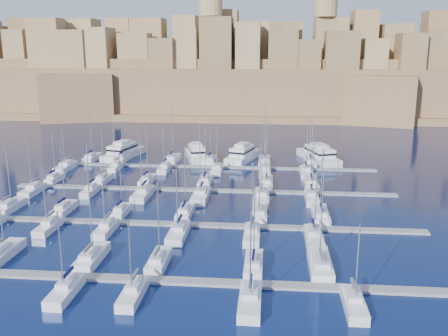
# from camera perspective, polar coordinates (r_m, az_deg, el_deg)

# --- Properties ---
(ground) EXTENTS (600.00, 600.00, 0.00)m
(ground) POSITION_cam_1_polar(r_m,az_deg,el_deg) (100.72, -3.32, -4.22)
(ground) COLOR #040D31
(ground) RESTS_ON ground
(pontoon_near) EXTENTS (84.00, 2.00, 0.40)m
(pontoon_near) POSITION_cam_1_polar(r_m,az_deg,el_deg) (69.61, -7.63, -12.59)
(pontoon_near) COLOR slate
(pontoon_near) RESTS_ON ground
(pontoon_mid_near) EXTENTS (84.00, 2.00, 0.40)m
(pontoon_mid_near) POSITION_cam_1_polar(r_m,az_deg,el_deg) (89.45, -4.49, -6.43)
(pontoon_mid_near) COLOR slate
(pontoon_mid_near) RESTS_ON ground
(pontoon_mid_far) EXTENTS (84.00, 2.00, 0.40)m
(pontoon_mid_far) POSITION_cam_1_polar(r_m,az_deg,el_deg) (110.12, -2.54, -2.54)
(pontoon_mid_far) COLOR slate
(pontoon_mid_far) RESTS_ON ground
(pontoon_far) EXTENTS (84.00, 2.00, 0.40)m
(pontoon_far) POSITION_cam_1_polar(r_m,az_deg,el_deg) (131.23, -1.23, 0.12)
(pontoon_far) COLOR slate
(pontoon_far) RESTS_ON ground
(sailboat_1) EXTENTS (2.82, 9.39, 14.25)m
(sailboat_1) POSITION_cam_1_polar(r_m,az_deg,el_deg) (82.95, -23.98, -8.87)
(sailboat_1) COLOR silver
(sailboat_1) RESTS_ON ground
(sailboat_2) EXTENTS (2.75, 9.16, 14.71)m
(sailboat_2) POSITION_cam_1_polar(r_m,az_deg,el_deg) (77.17, -14.87, -9.78)
(sailboat_2) COLOR silver
(sailboat_2) RESTS_ON ground
(sailboat_3) EXTENTS (2.52, 8.39, 12.76)m
(sailboat_3) POSITION_cam_1_polar(r_m,az_deg,el_deg) (74.06, -7.45, -10.47)
(sailboat_3) COLOR silver
(sailboat_3) RESTS_ON ground
(sailboat_4) EXTENTS (2.54, 8.48, 12.46)m
(sailboat_4) POSITION_cam_1_polar(r_m,az_deg,el_deg) (72.44, 3.40, -10.94)
(sailboat_4) COLOR silver
(sailboat_4) RESTS_ON ground
(sailboat_5) EXTENTS (3.12, 10.39, 14.45)m
(sailboat_5) POSITION_cam_1_polar(r_m,az_deg,el_deg) (73.63, 10.90, -10.72)
(sailboat_5) COLOR silver
(sailboat_5) RESTS_ON ground
(sailboat_8) EXTENTS (2.45, 8.17, 11.76)m
(sailboat_8) POSITION_cam_1_polar(r_m,az_deg,el_deg) (68.31, -17.66, -13.20)
(sailboat_8) COLOR silver
(sailboat_8) RESTS_ON ground
(sailboat_9) EXTENTS (2.36, 7.87, 10.97)m
(sailboat_9) POSITION_cam_1_polar(r_m,az_deg,el_deg) (65.68, -10.36, -13.89)
(sailboat_9) COLOR silver
(sailboat_9) RESTS_ON ground
(sailboat_10) EXTENTS (2.68, 8.93, 12.42)m
(sailboat_10) POSITION_cam_1_polar(r_m,az_deg,el_deg) (63.06, 2.99, -14.88)
(sailboat_10) COLOR silver
(sailboat_10) RESTS_ON ground
(sailboat_11) EXTENTS (2.40, 8.01, 11.41)m
(sailboat_11) POSITION_cam_1_polar(r_m,az_deg,el_deg) (64.29, 14.63, -14.76)
(sailboat_11) COLOR silver
(sailboat_11) RESTS_ON ground
(sailboat_12) EXTENTS (2.66, 8.85, 12.82)m
(sailboat_12) POSITION_cam_1_polar(r_m,az_deg,el_deg) (105.70, -23.26, -4.06)
(sailboat_12) COLOR silver
(sailboat_12) RESTS_ON ground
(sailboat_13) EXTENTS (2.47, 8.25, 12.77)m
(sailboat_13) POSITION_cam_1_polar(r_m,az_deg,el_deg) (100.67, -17.79, -4.44)
(sailboat_13) COLOR silver
(sailboat_13) RESTS_ON ground
(sailboat_14) EXTENTS (2.23, 7.42, 11.79)m
(sailboat_14) POSITION_cam_1_polar(r_m,az_deg,el_deg) (96.48, -11.66, -4.85)
(sailboat_14) COLOR silver
(sailboat_14) RESTS_ON ground
(sailboat_15) EXTENTS (2.56, 8.54, 13.37)m
(sailboat_15) POSITION_cam_1_polar(r_m,az_deg,el_deg) (94.21, -4.46, -5.04)
(sailboat_15) COLOR silver
(sailboat_15) RESTS_ON ground
(sailboat_16) EXTENTS (2.89, 9.65, 14.25)m
(sailboat_16) POSITION_cam_1_polar(r_m,az_deg,el_deg) (93.43, 4.05, -5.19)
(sailboat_16) COLOR silver
(sailboat_16) RESTS_ON ground
(sailboat_17) EXTENTS (2.95, 9.85, 13.50)m
(sailboat_17) POSITION_cam_1_polar(r_m,az_deg,el_deg) (93.99, 10.95, -5.29)
(sailboat_17) COLOR silver
(sailboat_17) RESTS_ON ground
(sailboat_19) EXTENTS (2.34, 7.80, 11.90)m
(sailboat_19) POSITION_cam_1_polar(r_m,az_deg,el_deg) (91.72, -19.43, -6.35)
(sailboat_19) COLOR silver
(sailboat_19) RESTS_ON ground
(sailboat_20) EXTENTS (2.38, 7.92, 11.39)m
(sailboat_20) POSITION_cam_1_polar(r_m,az_deg,el_deg) (87.94, -13.34, -6.78)
(sailboat_20) COLOR silver
(sailboat_20) RESTS_ON ground
(sailboat_21) EXTENTS (2.78, 9.28, 13.76)m
(sailboat_21) POSITION_cam_1_polar(r_m,az_deg,el_deg) (84.20, -5.24, -7.36)
(sailboat_21) COLOR silver
(sailboat_21) RESTS_ON ground
(sailboat_22) EXTENTS (2.60, 8.66, 13.39)m
(sailboat_22) POSITION_cam_1_polar(r_m,az_deg,el_deg) (83.19, 3.21, -7.60)
(sailboat_22) COLOR silver
(sailboat_22) RESTS_ON ground
(sailboat_23) EXTENTS (2.79, 9.30, 13.54)m
(sailboat_23) POSITION_cam_1_polar(r_m,az_deg,el_deg) (83.18, 10.23, -7.80)
(sailboat_23) COLOR silver
(sailboat_23) RESTS_ON ground
(sailboat_24) EXTENTS (2.25, 7.49, 12.35)m
(sailboat_24) POSITION_cam_1_polar(r_m,az_deg,el_deg) (124.20, -18.80, -1.15)
(sailboat_24) COLOR silver
(sailboat_24) RESTS_ON ground
(sailboat_25) EXTENTS (2.46, 8.21, 12.52)m
(sailboat_25) POSITION_cam_1_polar(r_m,az_deg,el_deg) (120.24, -13.64, -1.27)
(sailboat_25) COLOR silver
(sailboat_25) RESTS_ON ground
(sailboat_26) EXTENTS (2.54, 8.47, 13.84)m
(sailboat_26) POSITION_cam_1_polar(r_m,az_deg,el_deg) (117.39, -8.77, -1.39)
(sailboat_26) COLOR silver
(sailboat_26) RESTS_ON ground
(sailboat_27) EXTENTS (2.78, 9.27, 13.55)m
(sailboat_27) POSITION_cam_1_polar(r_m,az_deg,el_deg) (115.23, -2.13, -1.52)
(sailboat_27) COLOR silver
(sailboat_27) RESTS_ON ground
(sailboat_28) EXTENTS (2.79, 9.30, 15.55)m
(sailboat_28) POSITION_cam_1_polar(r_m,az_deg,el_deg) (114.30, 4.87, -1.68)
(sailboat_28) COLOR silver
(sailboat_28) RESTS_ON ground
(sailboat_29) EXTENTS (3.07, 10.23, 15.12)m
(sailboat_29) POSITION_cam_1_polar(r_m,az_deg,el_deg) (115.12, 9.89, -1.72)
(sailboat_29) COLOR silver
(sailboat_29) RESTS_ON ground
(sailboat_30) EXTENTS (2.59, 8.62, 12.64)m
(sailboat_30) POSITION_cam_1_polar(r_m,az_deg,el_deg) (115.86, -21.00, -2.36)
(sailboat_30) COLOR silver
(sailboat_30) RESTS_ON ground
(sailboat_31) EXTENTS (2.26, 7.52, 11.50)m
(sailboat_31) POSITION_cam_1_polar(r_m,az_deg,el_deg) (111.37, -15.04, -2.55)
(sailboat_31) COLOR silver
(sailboat_31) RESTS_ON ground
(sailboat_32) EXTENTS (3.01, 10.03, 14.99)m
(sailboat_32) POSITION_cam_1_polar(r_m,az_deg,el_deg) (106.68, -9.26, -2.93)
(sailboat_32) COLOR silver
(sailboat_32) RESTS_ON ground
(sailboat_33) EXTENTS (3.11, 10.37, 16.45)m
(sailboat_33) POSITION_cam_1_polar(r_m,az_deg,el_deg) (104.12, -2.66, -3.17)
(sailboat_33) COLOR silver
(sailboat_33) RESTS_ON ground
(sailboat_34) EXTENTS (3.15, 10.51, 17.38)m
(sailboat_34) POSITION_cam_1_polar(r_m,az_deg,el_deg) (103.10, 4.30, -3.36)
(sailboat_34) COLOR silver
(sailboat_34) RESTS_ON ground
(sailboat_35) EXTENTS (2.66, 8.86, 13.30)m
(sailboat_35) POSITION_cam_1_polar(r_m,az_deg,el_deg) (104.24, 9.99, -3.37)
(sailboat_35) COLOR silver
(sailboat_35) RESTS_ON ground
(sailboat_36) EXTENTS (2.75, 9.17, 14.58)m
(sailboat_36) POSITION_cam_1_polar(r_m,az_deg,el_deg) (144.42, -14.87, 1.13)
(sailboat_36) COLOR silver
(sailboat_36) RESTS_ON ground
(sailboat_37) EXTENTS (2.41, 8.04, 12.68)m
(sailboat_37) POSITION_cam_1_polar(r_m,az_deg,el_deg) (141.08, -11.54, 1.02)
(sailboat_37) COLOR silver
(sailboat_37) RESTS_ON ground
(sailboat_38) EXTENTS (3.02, 10.06, 16.52)m
(sailboat_38) POSITION_cam_1_polar(r_m,az_deg,el_deg) (138.65, -5.92, 1.03)
(sailboat_38) COLOR silver
(sailboat_38) RESTS_ON ground
(sailboat_39) EXTENTS (2.78, 9.26, 12.70)m
(sailboat_39) POSITION_cam_1_polar(r_m,az_deg,el_deg) (136.61, -1.59, 0.89)
(sailboat_39) COLOR silver
(sailboat_39) RESTS_ON ground
(sailboat_40) EXTENTS (3.03, 10.09, 15.97)m
(sailboat_40) POSITION_cam_1_polar(r_m,az_deg,el_deg) (136.03, 4.64, 0.81)
(sailboat_40) COLOR silver
(sailboat_40) RESTS_ON ground
(sailboat_41) EXTENTS (2.96, 9.86, 14.89)m
(sailboat_41) POSITION_cam_1_polar(r_m,az_deg,el_deg) (136.34, 9.76, 0.68)
(sailboat_41) COLOR silver
(sailboat_41) RESTS_ON ground
(sailboat_42) EXTENTS (2.87, 9.56, 14.54)m
(sailboat_42) POSITION_cam_1_polar(r_m,az_deg,el_deg) (135.42, -17.64, 0.14)
(sailboat_42) COLOR silver
(sailboat_42) RESTS_ON ground
(sailboat_43) EXTENTS (2.17, 7.25, 11.64)m
(sailboat_43) POSITION_cam_1_polar(r_m,az_deg,el_deg) (131.99, -12.27, 0.11)
(sailboat_43) COLOR silver
(sailboat_43) RESTS_ON ground
(sailboat_44) EXTENTS (2.42, 8.08, 11.56)m
(sailboat_44) POSITION_cam_1_polar(r_m,az_deg,el_deg) (128.30, -6.81, -0.05)
(sailboat_44) COLOR silver
(sailboat_44) RESTS_ON ground
(sailboat_45) EXTENTS (2.65, 8.83, 13.71)m
(sailboat_45) POSITION_cam_1_polar(r_m,az_deg,el_deg) (125.81, -0.82, -0.22)
(sailboat_45) COLOR silver
(sailboat_45) RESTS_ON ground
(sailboat_46) EXTENTS (2.79, 9.29, 12.65)m
(sailboat_46) POSITION_cam_1_polar(r_m,az_deg,el_deg) (124.89, 4.69, -0.37)
(sailboat_46) COLOR silver
(sailboat_46) RESTS_ON ground
(sailboat_47) EXTENTS (2.93, 9.75, 15.38)m
(sailboat_47) POSITION_cam_1_polar(r_m,az_deg,el_deg) (124.99, 9.36, -0.48)
(sailboat_47) COLOR silver
(sailboat_47) RESTS_ON ground
(motor_yacht_a) EXTENTS (9.10, 18.41, 5.25)m
(motor_yacht_a) POSITION_cam_1_polar(r_m,az_deg,el_deg) (145.96, -11.42, 1.84)
(motor_yacht_a) COLOR silver
(motor_yacht_a) RESTS_ON ground
(motor_yacht_b) EXTENTS (8.76, 16.33, 5.25)m
(motor_yacht_b) POSITION_cam_1_polar(r_m,az_deg,el_deg) (140.37, -3.17, 1.63)
(motor_yacht_b) COLOR silver
(motor_yacht_b) RESTS_ON ground
(motor_yacht_c) EXTENTS (9.68, 17.62, 5.25)m
(motor_yacht_c) POSITION_cam_1_polar(r_m,az_deg,el_deg) (139.64, 2.18, 1.58)
(motor_yacht_c) COLOR silver
(motor_yacht_c) RESTS_ON ground
(motor_yacht_d) EXTENTS (11.28, 19.86, 5.25)m
(motor_yacht_d) POSITION_cam_1_polar(r_m,az_deg,el_deg) (141.10, 10.79, 1.47)
(motor_yacht_d) COLOR silver
(motor_yacht_d) RESTS_ON ground
(fortified_city) EXTENTS (460.00, 108.95, 59.52)m
(fortified_city) POSITION_cam_1_polar(r_m,az_deg,el_deg) (250.97, 2.00, 9.93)
(fortified_city) COLOR brown
(fortified_city) RESTS_ON ground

